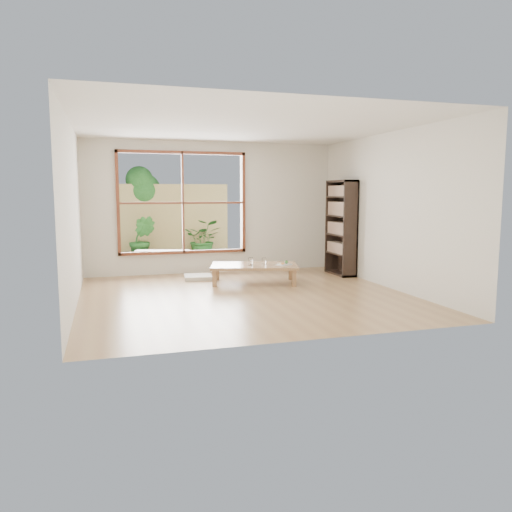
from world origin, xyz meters
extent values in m
plane|color=#A88254|center=(0.00, 0.00, 0.00)|extent=(5.00, 5.00, 0.00)
cube|color=#9F714D|center=(0.44, 1.01, 0.31)|extent=(1.69, 1.23, 0.05)
cube|color=#9F714D|center=(-0.31, 0.85, 0.14)|extent=(0.09, 0.09, 0.28)
cube|color=#9F714D|center=(-0.12, 1.53, 0.14)|extent=(0.09, 0.09, 0.28)
cube|color=#9F714D|center=(1.00, 0.48, 0.14)|extent=(0.09, 0.09, 0.28)
cube|color=#9F714D|center=(1.19, 1.16, 0.14)|extent=(0.09, 0.09, 0.28)
cube|color=beige|center=(-0.45, 1.69, 0.04)|extent=(0.55, 0.55, 0.07)
cube|color=black|center=(2.33, 1.43, 0.92)|extent=(0.29, 0.83, 1.84)
cylinder|color=silver|center=(0.35, 0.91, 0.40)|extent=(0.08, 0.08, 0.14)
cylinder|color=silver|center=(0.63, 1.03, 0.39)|extent=(0.08, 0.08, 0.11)
cylinder|color=silver|center=(0.41, 1.13, 0.38)|extent=(0.07, 0.07, 0.09)
cylinder|color=silver|center=(0.37, 1.05, 0.37)|extent=(0.06, 0.06, 0.07)
cube|color=white|center=(0.92, 0.80, 0.34)|extent=(0.30, 0.26, 0.02)
sphere|color=#356A2A|center=(0.99, 0.84, 0.38)|extent=(0.06, 0.06, 0.06)
cube|color=orange|center=(0.90, 0.77, 0.36)|extent=(0.06, 0.05, 0.02)
cube|color=beige|center=(0.86, 0.83, 0.36)|extent=(0.07, 0.06, 0.02)
cylinder|color=silver|center=(0.95, 0.75, 0.35)|extent=(0.14, 0.06, 0.01)
cube|color=#342E25|center=(-0.60, 3.56, 0.00)|extent=(2.80, 2.00, 0.05)
cube|color=black|center=(-0.93, 3.25, 0.36)|extent=(1.18, 0.62, 0.05)
cube|color=black|center=(-1.47, 3.27, 0.18)|extent=(0.07, 0.07, 0.31)
cube|color=black|center=(-1.41, 3.51, 0.18)|extent=(0.07, 0.07, 0.31)
cube|color=black|center=(-0.46, 2.99, 0.18)|extent=(0.07, 0.07, 0.31)
cube|color=black|center=(-0.39, 3.23, 0.18)|extent=(0.07, 0.07, 0.31)
cube|color=tan|center=(-0.60, 4.56, 0.90)|extent=(2.80, 0.06, 1.80)
imported|color=#2C6C27|center=(0.16, 4.34, 0.50)|extent=(1.03, 0.96, 0.94)
imported|color=#2C6C27|center=(-1.29, 4.05, 0.55)|extent=(0.68, 0.60, 1.06)
cylinder|color=#4C3D2D|center=(-1.30, 4.86, 0.80)|extent=(0.14, 0.14, 1.60)
sphere|color=#2C6C27|center=(-1.18, 4.86, 1.65)|extent=(0.84, 0.84, 0.84)
sphere|color=#2C6C27|center=(-1.45, 4.94, 1.45)|extent=(0.70, 0.70, 0.70)
sphere|color=#2C6C27|center=(-1.27, 4.76, 1.90)|extent=(0.64, 0.64, 0.64)
camera|label=1|loc=(-2.05, -7.40, 1.60)|focal=35.00mm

